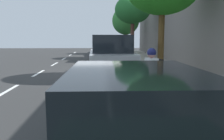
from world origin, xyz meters
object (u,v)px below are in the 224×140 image
object	(u,v)px
parked_suv_tan_mid	(107,48)
cyclist_with_backpack	(152,72)
parked_pickup_dark_blue_far	(107,46)
fire_hydrant	(123,51)
street_tree_far_end	(133,10)
parked_sedan_green_nearest	(135,133)
parked_suv_silver_second	(111,56)
street_tree_corner	(126,21)
bicycle_at_curb	(141,89)

from	to	relation	value
parked_suv_tan_mid	cyclist_with_backpack	bearing A→B (deg)	-85.90
parked_pickup_dark_blue_far	fire_hydrant	world-z (taller)	parked_pickup_dark_blue_far
parked_pickup_dark_blue_far	street_tree_far_end	bearing A→B (deg)	-69.69
parked_sedan_green_nearest	street_tree_far_end	world-z (taller)	street_tree_far_end
parked_suv_silver_second	parked_pickup_dark_blue_far	size ratio (longest dim) A/B	0.88
parked_pickup_dark_blue_far	street_tree_corner	size ratio (longest dim) A/B	1.04
parked_suv_tan_mid	bicycle_at_curb	world-z (taller)	parked_suv_tan_mid
parked_sedan_green_nearest	street_tree_corner	xyz separation A→B (m)	(2.35, 23.89, 2.95)
street_tree_corner	cyclist_with_backpack	bearing A→B (deg)	-93.85
bicycle_at_curb	cyclist_with_backpack	world-z (taller)	cyclist_with_backpack
parked_suv_silver_second	street_tree_far_end	world-z (taller)	street_tree_far_end
parked_sedan_green_nearest	cyclist_with_backpack	size ratio (longest dim) A/B	2.74
parked_sedan_green_nearest	bicycle_at_curb	xyz separation A→B (m)	(0.75, 3.95, -0.36)
parked_suv_silver_second	street_tree_far_end	bearing A→B (deg)	76.73
parked_sedan_green_nearest	bicycle_at_curb	bearing A→B (deg)	79.30
parked_suv_silver_second	parked_suv_tan_mid	size ratio (longest dim) A/B	1.01
parked_sedan_green_nearest	bicycle_at_curb	size ratio (longest dim) A/B	2.76
street_tree_corner	fire_hydrant	size ratio (longest dim) A/B	6.14
cyclist_with_backpack	street_tree_far_end	size ratio (longest dim) A/B	0.30
parked_sedan_green_nearest	parked_pickup_dark_blue_far	xyz separation A→B (m)	(0.19, 23.84, 0.15)
parked_sedan_green_nearest	street_tree_far_end	size ratio (longest dim) A/B	0.82
parked_pickup_dark_blue_far	street_tree_corner	distance (m)	3.54
parked_suv_tan_mid	parked_pickup_dark_blue_far	distance (m)	7.74
parked_suv_silver_second	street_tree_corner	bearing A→B (deg)	81.61
parked_suv_tan_mid	fire_hydrant	distance (m)	3.89
parked_sedan_green_nearest	street_tree_corner	bearing A→B (deg)	84.39
parked_pickup_dark_blue_far	street_tree_corner	bearing A→B (deg)	1.28
parked_suv_silver_second	street_tree_corner	size ratio (longest dim) A/B	0.92
cyclist_with_backpack	fire_hydrant	xyz separation A→B (m)	(0.67, 16.13, -0.38)
parked_pickup_dark_blue_far	bicycle_at_curb	xyz separation A→B (m)	(0.56, -19.89, -0.51)
parked_pickup_dark_blue_far	fire_hydrant	size ratio (longest dim) A/B	6.40
cyclist_with_backpack	street_tree_corner	world-z (taller)	street_tree_corner
cyclist_with_backpack	street_tree_corner	bearing A→B (deg)	86.15
parked_sedan_green_nearest	fire_hydrant	size ratio (longest dim) A/B	5.26
parked_pickup_dark_blue_far	street_tree_far_end	distance (m)	7.07
parked_suv_silver_second	parked_pickup_dark_blue_far	world-z (taller)	parked_suv_silver_second
fire_hydrant	bicycle_at_curb	bearing A→B (deg)	-93.27
parked_sedan_green_nearest	parked_pickup_dark_blue_far	distance (m)	23.84
parked_suv_silver_second	street_tree_far_end	size ratio (longest dim) A/B	0.89
bicycle_at_curb	street_tree_corner	distance (m)	20.27
cyclist_with_backpack	parked_suv_tan_mid	bearing A→B (deg)	94.10
parked_sedan_green_nearest	parked_suv_silver_second	xyz separation A→B (m)	(0.03, 8.17, 0.27)
parked_suv_silver_second	street_tree_corner	distance (m)	16.11
parked_pickup_dark_blue_far	parked_suv_tan_mid	bearing A→B (deg)	-90.86
parked_suv_tan_mid	parked_pickup_dark_blue_far	size ratio (longest dim) A/B	0.88
street_tree_far_end	street_tree_corner	size ratio (longest dim) A/B	1.04
parked_pickup_dark_blue_far	fire_hydrant	xyz separation A→B (m)	(1.46, -4.20, -0.31)
parked_suv_tan_mid	cyclist_with_backpack	xyz separation A→B (m)	(0.90, -12.60, -0.05)
parked_suv_tan_mid	bicycle_at_curb	size ratio (longest dim) A/B	2.94
parked_sedan_green_nearest	parked_suv_tan_mid	bearing A→B (deg)	89.75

